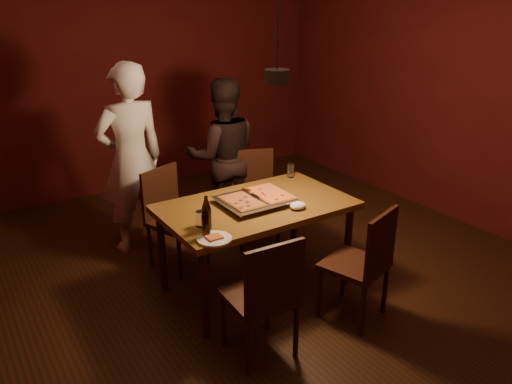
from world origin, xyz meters
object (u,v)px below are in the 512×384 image
beer_bottle_b (207,213)px  diner_dark (223,157)px  chair_near_right (366,256)px  diner_white (131,160)px  pendant_lamp (277,75)px  dining_table (256,212)px  chair_near_left (266,289)px  chair_far_left (170,209)px  beer_bottle_a (206,221)px  chair_far_right (254,187)px  plate_slice (214,239)px  pizza_tray (255,201)px

beer_bottle_b → diner_dark: size_ratio=0.16×
chair_near_right → beer_bottle_b: 1.19m
beer_bottle_b → diner_white: diner_white is taller
pendant_lamp → dining_table: bearing=129.0°
pendant_lamp → chair_near_left: bearing=-128.8°
chair_far_left → chair_near_left: (-0.02, -1.55, 0.00)m
chair_far_left → diner_dark: diner_dark is taller
chair_near_left → beer_bottle_a: bearing=110.7°
chair_far_right → pendant_lamp: 1.58m
chair_near_right → pendant_lamp: (-0.32, 0.70, 1.22)m
plate_slice → diner_dark: 1.80m
dining_table → diner_dark: bearing=73.0°
beer_bottle_a → dining_table: bearing=26.4°
diner_dark → chair_near_left: bearing=88.0°
dining_table → chair_far_left: 0.87m
chair_far_left → beer_bottle_a: (-0.18, -1.05, 0.33)m
chair_far_right → chair_near_right: size_ratio=1.03×
pizza_tray → diner_dark: diner_dark is taller
chair_far_right → pendant_lamp: (-0.39, -0.91, 1.22)m
dining_table → plate_slice: bearing=-146.7°
diner_dark → pendant_lamp: pendant_lamp is taller
plate_slice → diner_dark: size_ratio=0.15×
beer_bottle_a → pendant_lamp: size_ratio=0.21×
chair_near_left → beer_bottle_a: size_ratio=2.12×
chair_near_right → plate_slice: bearing=138.3°
plate_slice → beer_bottle_a: bearing=100.3°
chair_near_left → pendant_lamp: 1.50m
pizza_tray → diner_white: (-0.56, 1.24, 0.11)m
pizza_tray → diner_white: 1.36m
beer_bottle_a → plate_slice: bearing=-79.7°
pizza_tray → pendant_lamp: bearing=-45.3°
chair_near_right → pizza_tray: (-0.42, 0.82, 0.24)m
chair_near_left → plate_slice: 0.49m
plate_slice → diner_dark: (0.94, 1.54, 0.02)m
chair_near_left → beer_bottle_a: (-0.16, 0.50, 0.33)m
chair_far_left → beer_bottle_b: 1.02m
dining_table → chair_far_right: bearing=58.0°
chair_far_right → beer_bottle_a: size_ratio=2.38×
chair_near_right → chair_far_left: bearing=100.0°
dining_table → plate_slice: size_ratio=6.31×
beer_bottle_a → diner_dark: bearing=56.7°
beer_bottle_b → diner_white: size_ratio=0.14×
dining_table → beer_bottle_a: 0.70m
diner_dark → diner_white: bearing=14.9°
diner_white → diner_dark: (0.92, -0.08, -0.10)m
dining_table → diner_dark: size_ratio=0.96×
chair_far_left → beer_bottle_a: size_ratio=2.39×
chair_near_right → diner_dark: size_ratio=0.34×
beer_bottle_a → diner_white: size_ratio=0.13×
pizza_tray → beer_bottle_b: (-0.53, -0.20, 0.10)m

